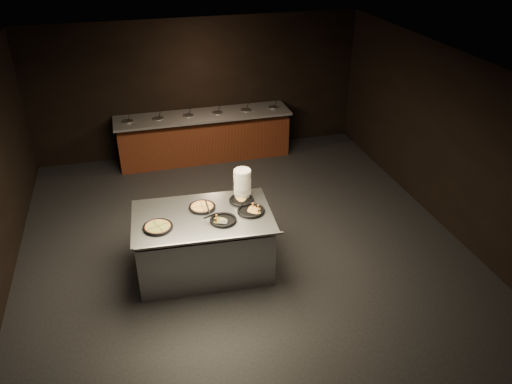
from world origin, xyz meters
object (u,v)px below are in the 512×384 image
serving_counter (204,244)px  pan_veggie_whole (158,227)px  plate_stack (242,183)px  pan_cheese_whole (202,207)px

serving_counter → pan_veggie_whole: bearing=-162.3°
plate_stack → pan_cheese_whole: bearing=-163.3°
plate_stack → pan_cheese_whole: 0.72m
pan_veggie_whole → serving_counter: bearing=13.8°
plate_stack → pan_cheese_whole: plate_stack is taller
serving_counter → pan_veggie_whole: size_ratio=4.98×
serving_counter → pan_cheese_whole: bearing=84.1°
plate_stack → serving_counter: bearing=-150.1°
plate_stack → pan_veggie_whole: (-1.34, -0.56, -0.20)m
pan_cheese_whole → pan_veggie_whole: bearing=-152.0°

